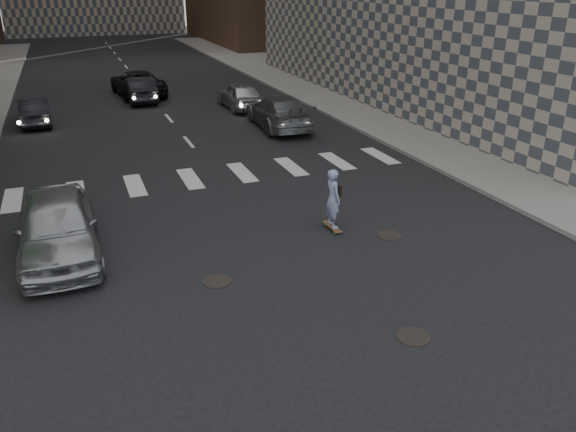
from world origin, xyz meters
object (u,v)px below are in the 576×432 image
Objects in this scene: silver_sedan at (58,227)px; traffic_car_a at (34,112)px; traffic_car_c at (138,83)px; traffic_car_e at (140,89)px; traffic_car_d at (240,95)px; traffic_car_b at (279,112)px; skateboarder at (333,198)px.

traffic_car_a is (-1.00, 15.94, -0.19)m from silver_sedan.
traffic_car_c is 2.01m from traffic_car_e.
traffic_car_a is 10.74m from traffic_car_d.
traffic_car_b is 5.01m from traffic_car_d.
skateboarder is 21.18m from traffic_car_e.
traffic_car_a is at bearing -21.14° from traffic_car_b.
traffic_car_c is (-5.38, 10.98, -0.02)m from traffic_car_b.
traffic_car_c is at bearing -95.14° from traffic_car_e.
silver_sedan is 15.97m from traffic_car_a.
traffic_car_e is at bearing -148.79° from traffic_car_a.
traffic_car_c is at bearing 77.03° from silver_sedan.
silver_sedan is 1.25× the size of traffic_car_a.
traffic_car_e is (-5.03, 4.00, -0.01)m from traffic_car_d.
skateboarder is 18.99m from traffic_car_a.
traffic_car_b is at bearing 46.47° from silver_sedan.
traffic_car_c is (-2.60, 23.00, -0.20)m from skateboarder.
traffic_car_b is at bearing 152.24° from traffic_car_a.
silver_sedan is at bearing 49.77° from traffic_car_b.
silver_sedan reaches higher than traffic_car_c.
skateboarder is at bearing 81.39° from traffic_car_d.
skateboarder is 23.15m from traffic_car_c.
silver_sedan is 14.99m from traffic_car_b.
traffic_car_b is (2.77, 12.01, -0.18)m from skateboarder.
traffic_car_b is at bearing 94.64° from traffic_car_d.
traffic_car_a is at bearing 34.02° from traffic_car_e.
traffic_car_b is 12.23m from traffic_car_c.
traffic_car_c is (4.85, 21.94, -0.07)m from silver_sedan.
traffic_car_d reaches higher than traffic_car_e.
traffic_car_d is at bearing 140.51° from traffic_car_e.
silver_sedan reaches higher than traffic_car_d.
skateboarder is 17.15m from traffic_car_d.
silver_sedan is at bearing 89.77° from traffic_car_a.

